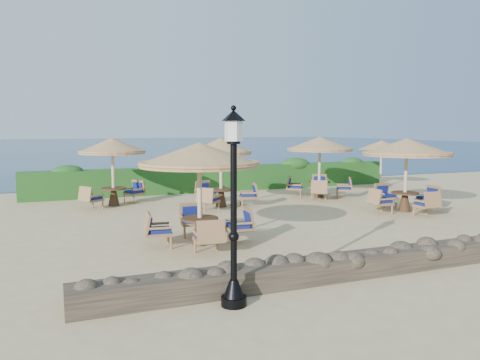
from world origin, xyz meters
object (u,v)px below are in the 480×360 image
extra_parasol (382,145)px  cafe_set_1 (406,159)px  cafe_set_0 (199,172)px  cafe_set_4 (320,155)px  lamp_post (234,216)px  cafe_set_3 (221,160)px  cafe_set_2 (113,156)px

extra_parasol → cafe_set_1: 6.85m
cafe_set_0 → cafe_set_4: 9.49m
cafe_set_0 → cafe_set_4: same height
lamp_post → cafe_set_3: lamp_post is taller
cafe_set_2 → cafe_set_4: 8.69m
cafe_set_0 → lamp_post: bearing=-99.4°
cafe_set_1 → lamp_post: bearing=-145.7°
lamp_post → cafe_set_3: 10.10m
cafe_set_4 → cafe_set_2: bearing=173.2°
cafe_set_1 → cafe_set_4: (-1.03, 4.20, -0.06)m
extra_parasol → cafe_set_1: size_ratio=0.76×
extra_parasol → lamp_post: bearing=-136.4°
cafe_set_0 → cafe_set_3: (2.47, 5.31, -0.10)m
lamp_post → cafe_set_4: 13.08m
extra_parasol → cafe_set_4: (-4.60, -1.65, -0.33)m
extra_parasol → cafe_set_0: bearing=-147.0°
cafe_set_1 → cafe_set_3: bearing=149.6°
extra_parasol → cafe_set_2: bearing=-177.3°
cafe_set_1 → cafe_set_4: same height
lamp_post → cafe_set_4: size_ratio=1.15×
cafe_set_1 → cafe_set_2: 10.98m
cafe_set_0 → cafe_set_4: size_ratio=1.09×
cafe_set_2 → cafe_set_3: size_ratio=1.01×
extra_parasol → cafe_set_3: size_ratio=0.90×
cafe_set_1 → cafe_set_2: bearing=151.6°
cafe_set_4 → cafe_set_0: bearing=-140.2°
extra_parasol → cafe_set_0: cafe_set_0 is taller
cafe_set_2 → cafe_set_4: bearing=-6.8°
cafe_set_2 → cafe_set_1: bearing=-28.4°
lamp_post → cafe_set_4: lamp_post is taller
extra_parasol → cafe_set_2: 13.24m
cafe_set_3 → extra_parasol: bearing=14.4°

